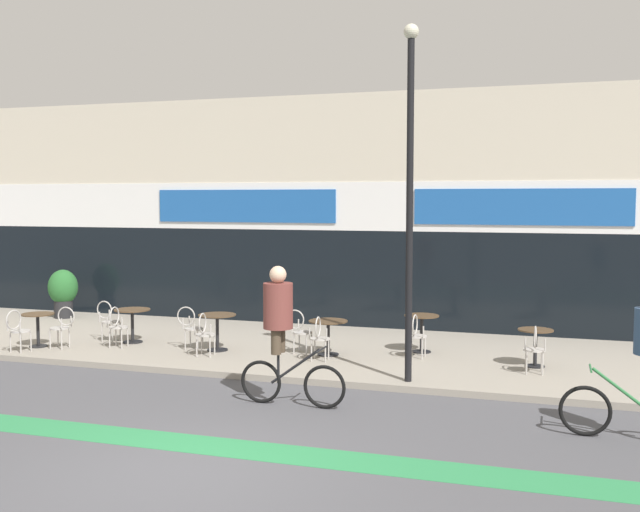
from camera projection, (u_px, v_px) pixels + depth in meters
ground_plane at (179, 473)px, 9.03m from camera, size 120.00×120.00×0.00m
sidewalk_slab at (344, 352)px, 15.91m from camera, size 40.00×5.50×0.12m
storefront_facade at (392, 213)px, 20.17m from camera, size 40.00×4.06×5.89m
bike_lane_stripe at (216, 446)px, 9.99m from camera, size 36.00×0.70×0.01m
bistro_table_0 at (38, 323)px, 16.09m from camera, size 0.69×0.69×0.72m
bistro_table_1 at (132, 318)px, 16.56m from camera, size 0.79×0.79×0.74m
bistro_table_2 at (217, 324)px, 15.68m from camera, size 0.79×0.79×0.77m
bistro_table_3 at (328, 330)px, 15.23m from camera, size 0.80×0.80×0.71m
bistro_table_4 at (422, 326)px, 15.51m from camera, size 0.72×0.72×0.78m
bistro_table_5 at (535, 340)px, 14.16m from camera, size 0.66×0.66×0.72m
cafe_chair_0_near at (17, 328)px, 15.50m from camera, size 0.44×0.59×0.90m
cafe_chair_0_side at (62, 324)px, 15.90m from camera, size 0.58×0.42×0.90m
cafe_chair_1_near at (117, 324)px, 15.97m from camera, size 0.44×0.59×0.90m
cafe_chair_1_side at (108, 318)px, 16.76m from camera, size 0.59×0.43×0.90m
cafe_chair_2_near at (204, 331)px, 15.09m from camera, size 0.44×0.59×0.90m
cafe_chair_2_side at (190, 325)px, 15.87m from camera, size 0.59×0.43×0.90m
cafe_chair_3_near at (319, 335)px, 14.64m from camera, size 0.43×0.59×0.90m
cafe_chair_3_side at (299, 328)px, 15.43m from camera, size 0.59×0.43×0.90m
cafe_chair_4_near at (416, 333)px, 14.92m from camera, size 0.42×0.58×0.90m
cafe_chair_5_near at (535, 346)px, 13.56m from camera, size 0.43×0.59×0.90m
planter_pot at (63, 291)px, 20.01m from camera, size 0.78×0.78×1.30m
lamp_post at (410, 181)px, 12.81m from camera, size 0.26×0.26×6.13m
cyclist_0 at (281, 323)px, 11.92m from camera, size 1.78×0.49×2.24m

